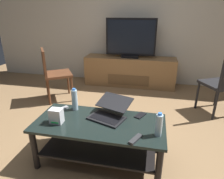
% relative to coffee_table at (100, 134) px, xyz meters
% --- Properties ---
extents(ground_plane, '(7.68, 7.68, 0.00)m').
position_rel_coffee_table_xyz_m(ground_plane, '(0.03, 0.25, -0.31)').
color(ground_plane, olive).
extents(back_wall, '(6.40, 0.12, 2.80)m').
position_rel_coffee_table_xyz_m(back_wall, '(0.03, 2.64, 1.09)').
color(back_wall, beige).
rests_on(back_wall, ground).
extents(coffee_table, '(1.28, 0.59, 0.46)m').
position_rel_coffee_table_xyz_m(coffee_table, '(0.00, 0.00, 0.00)').
color(coffee_table, black).
rests_on(coffee_table, ground).
extents(media_cabinet, '(1.83, 0.45, 0.59)m').
position_rel_coffee_table_xyz_m(media_cabinet, '(0.01, 2.32, -0.02)').
color(media_cabinet, olive).
rests_on(media_cabinet, ground).
extents(television, '(0.97, 0.20, 0.75)m').
position_rel_coffee_table_xyz_m(television, '(0.01, 2.29, 0.64)').
color(television, black).
rests_on(television, media_cabinet).
extents(side_chair, '(0.61, 0.61, 0.90)m').
position_rel_coffee_table_xyz_m(side_chair, '(-1.18, 1.30, 0.20)').
color(side_chair, '#59331E').
rests_on(side_chair, ground).
extents(laptop, '(0.46, 0.48, 0.17)m').
position_rel_coffee_table_xyz_m(laptop, '(0.08, 0.13, 0.20)').
color(laptop, black).
rests_on(laptop, coffee_table).
extents(router_box, '(0.12, 0.09, 0.15)m').
position_rel_coffee_table_xyz_m(router_box, '(-0.40, -0.10, 0.21)').
color(router_box, silver).
rests_on(router_box, coffee_table).
extents(water_bottle_near, '(0.06, 0.06, 0.22)m').
position_rel_coffee_table_xyz_m(water_bottle_near, '(0.56, -0.11, 0.24)').
color(water_bottle_near, silver).
rests_on(water_bottle_near, coffee_table).
extents(water_bottle_far, '(0.06, 0.06, 0.25)m').
position_rel_coffee_table_xyz_m(water_bottle_far, '(-0.33, 0.20, 0.26)').
color(water_bottle_far, silver).
rests_on(water_bottle_far, coffee_table).
extents(cell_phone, '(0.13, 0.16, 0.01)m').
position_rel_coffee_table_xyz_m(cell_phone, '(0.39, 0.21, 0.15)').
color(cell_phone, black).
rests_on(cell_phone, coffee_table).
extents(tv_remote, '(0.12, 0.16, 0.02)m').
position_rel_coffee_table_xyz_m(tv_remote, '(-0.48, 0.16, 0.15)').
color(tv_remote, '#99999E').
rests_on(tv_remote, coffee_table).
extents(soundbar_remote, '(0.11, 0.16, 0.02)m').
position_rel_coffee_table_xyz_m(soundbar_remote, '(0.38, -0.22, 0.15)').
color(soundbar_remote, '#2D2D30').
rests_on(soundbar_remote, coffee_table).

